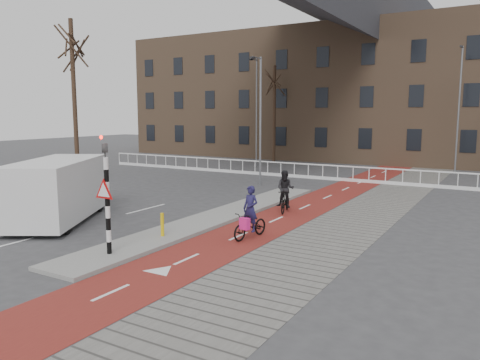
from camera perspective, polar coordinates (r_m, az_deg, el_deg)
The scene contains 16 objects.
ground at distance 15.66m, azimuth -8.75°, elevation -7.73°, with size 120.00×120.00×0.00m, color #38383A.
bike_lane at distance 23.49m, azimuth 9.78°, elevation -2.42°, with size 2.50×60.00×0.01m, color maroon.
sidewalk at distance 22.68m, azimuth 16.42°, elevation -3.01°, with size 3.00×60.00×0.01m, color slate.
curb_island at distance 19.18m, azimuth -2.83°, elevation -4.52°, with size 1.80×16.00×0.12m, color gray.
traffic_signal at distance 14.18m, azimuth -15.97°, elevation -1.38°, with size 0.80×0.80×3.68m.
bollard at distance 16.13m, azimuth -9.45°, elevation -5.38°, with size 0.12×0.12×0.80m, color #DEB60C.
cyclist_near at distance 16.02m, azimuth 1.28°, elevation -5.00°, with size 0.85×1.79×1.82m.
cyclist_far at distance 20.24m, azimuth 5.54°, elevation -1.84°, with size 0.89×1.74×1.82m.
van at distance 19.73m, azimuth -21.39°, elevation -1.09°, with size 4.82×6.06×2.44m.
railing at distance 32.38m, azimuth 3.39°, elevation 1.10°, with size 28.00×0.10×0.99m.
townhouse_row at distance 45.56m, azimuth 14.60°, elevation 12.34°, with size 46.00×10.00×15.90m.
tree_left at distance 28.85m, azimuth -19.51°, elevation 8.68°, with size 0.25×0.25×9.54m, color black.
tree_mid at distance 41.44m, azimuth 4.19°, elevation 8.00°, with size 0.29×0.29×8.37m, color black.
streetlight_near at distance 27.63m, azimuth 2.51°, elevation 7.05°, with size 0.12×0.12×7.48m, color slate.
streetlight_left at distance 38.38m, azimuth 2.03°, elevation 8.16°, with size 0.12×0.12×8.58m, color slate.
streetlight_right at distance 36.04m, azimuth 25.10°, elevation 7.59°, with size 0.12×0.12×8.80m, color slate.
Camera 1 is at (9.56, -11.65, 4.25)m, focal length 35.00 mm.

